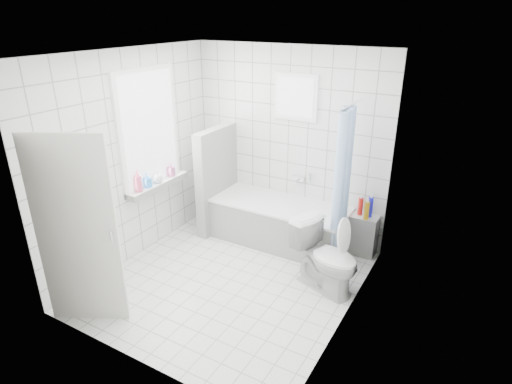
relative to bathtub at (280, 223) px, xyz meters
The scene contains 19 objects.
ground 1.16m from the bathtub, 94.29° to the right, with size 3.00×3.00×0.00m, color white.
ceiling 2.57m from the bathtub, 94.29° to the right, with size 3.00×3.00×0.00m, color white.
wall_back 1.08m from the bathtub, 102.69° to the left, with size 2.80×0.02×2.60m, color white.
wall_front 2.81m from the bathtub, 91.84° to the right, with size 2.80×0.02×2.60m, color white.
wall_left 2.12m from the bathtub, 142.84° to the right, with size 0.02×3.00×2.60m, color white.
wall_right 2.00m from the bathtub, 40.54° to the right, with size 0.02×3.00×2.60m, color white.
window_left 2.11m from the bathtub, 150.18° to the right, with size 0.01×0.90×1.40m, color white.
window_back 1.69m from the bathtub, 87.30° to the left, with size 0.50×0.01×0.50m, color white.
window_sill 1.72m from the bathtub, 149.39° to the right, with size 0.18×1.02×0.08m, color white.
door 2.70m from the bathtub, 112.13° to the right, with size 0.04×0.80×2.00m, color silver.
bathtub is the anchor object (origin of this frame).
partition_wall 1.09m from the bathtub, behind, with size 0.15×0.85×1.50m, color white.
tiled_ledge 1.10m from the bathtub, 13.44° to the left, with size 0.40×0.24×0.55m, color white.
toilet 1.18m from the bathtub, 36.54° to the right, with size 0.45×0.80×0.81m, color white.
curtain_rod 1.92m from the bathtub, ahead, with size 0.02×0.02×0.80m, color silver.
shower_curtain 1.20m from the bathtub, 10.15° to the right, with size 0.14×0.48×1.78m, color #5394F4, non-canonical shape.
tub_faucet 0.66m from the bathtub, 73.38° to the left, with size 0.18×0.06×0.06m, color silver.
sill_bottles 1.82m from the bathtub, 145.83° to the right, with size 0.17×0.73×0.28m.
ledge_bottles 1.18m from the bathtub, 12.08° to the left, with size 0.19×0.16×0.27m.
Camera 1 is at (2.40, -3.58, 2.98)m, focal length 30.00 mm.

